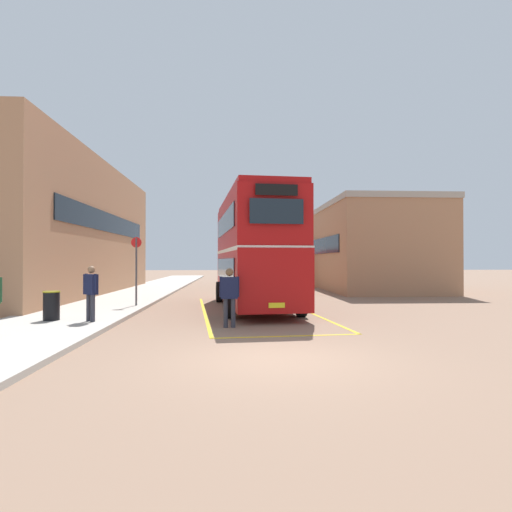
# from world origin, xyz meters

# --- Properties ---
(ground_plane) EXTENTS (135.60, 135.60, 0.00)m
(ground_plane) POSITION_xyz_m (0.00, 14.40, 0.00)
(ground_plane) COLOR #846651
(sidewalk_left) EXTENTS (4.00, 57.60, 0.14)m
(sidewalk_left) POSITION_xyz_m (-6.50, 16.80, 0.07)
(sidewalk_left) COLOR #B2ADA3
(sidewalk_left) RESTS_ON ground
(brick_building_left) EXTENTS (5.08, 20.71, 7.71)m
(brick_building_left) POSITION_xyz_m (-10.60, 16.61, 3.86)
(brick_building_left) COLOR #AD7A56
(brick_building_left) RESTS_ON ground
(depot_building_right) EXTENTS (6.85, 13.59, 5.96)m
(depot_building_right) POSITION_xyz_m (8.86, 21.34, 2.99)
(depot_building_right) COLOR #AD7A56
(depot_building_right) RESTS_ON ground
(double_decker_bus) EXTENTS (3.51, 9.82, 4.75)m
(double_decker_bus) POSITION_xyz_m (0.03, 9.34, 2.51)
(double_decker_bus) COLOR black
(double_decker_bus) RESTS_ON ground
(single_deck_bus) EXTENTS (3.04, 8.60, 3.02)m
(single_deck_bus) POSITION_xyz_m (2.41, 29.20, 1.64)
(single_deck_bus) COLOR black
(single_deck_bus) RESTS_ON ground
(pedestrian_boarding) EXTENTS (0.60, 0.25, 1.80)m
(pedestrian_boarding) POSITION_xyz_m (-0.98, 4.19, 1.06)
(pedestrian_boarding) COLOR #2D2D38
(pedestrian_boarding) RESTS_ON ground
(pedestrian_waiting_near) EXTENTS (0.52, 0.48, 1.73)m
(pedestrian_waiting_near) POSITION_xyz_m (-5.31, 4.74, 1.15)
(pedestrian_waiting_near) COLOR #2D2D38
(pedestrian_waiting_near) RESTS_ON sidewalk_left
(litter_bin) EXTENTS (0.53, 0.53, 0.92)m
(litter_bin) POSITION_xyz_m (-6.65, 5.09, 0.60)
(litter_bin) COLOR black
(litter_bin) RESTS_ON sidewalk_left
(bus_stop_sign) EXTENTS (0.44, 0.08, 2.89)m
(bus_stop_sign) POSITION_xyz_m (-4.96, 9.47, 1.87)
(bus_stop_sign) COLOR #4C4C51
(bus_stop_sign) RESTS_ON sidewalk_left
(bay_marking_yellow) EXTENTS (5.33, 12.02, 0.01)m
(bay_marking_yellow) POSITION_xyz_m (0.12, 7.49, 0.00)
(bay_marking_yellow) COLOR gold
(bay_marking_yellow) RESTS_ON ground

